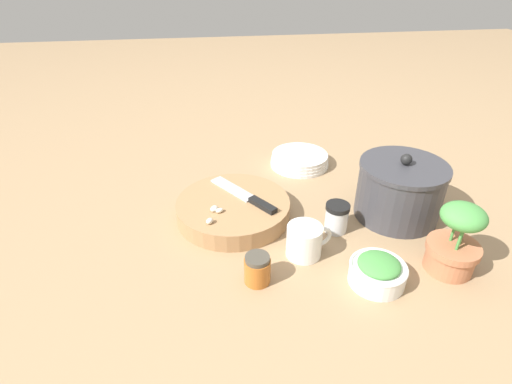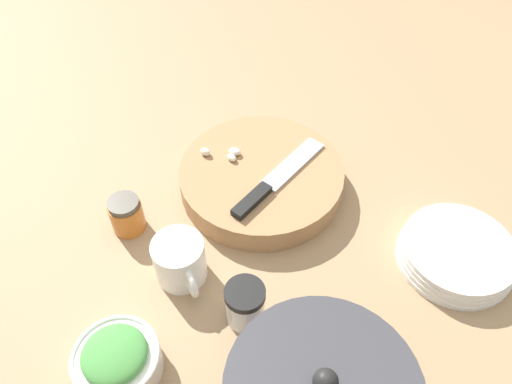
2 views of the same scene
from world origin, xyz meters
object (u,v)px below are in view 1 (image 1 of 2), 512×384
at_px(honey_jar, 257,269).
at_px(potted_herb, 455,243).
at_px(coffee_mug, 305,241).
at_px(stock_pot, 400,190).
at_px(plate_stack, 300,160).
at_px(cutting_board, 233,209).
at_px(garlic_cloves, 214,213).
at_px(herb_bowl, 378,271).
at_px(spice_jar, 337,217).
at_px(chef_knife, 247,196).

distance_m(honey_jar, potted_herb, 0.42).
bearing_deg(coffee_mug, stock_pot, 113.42).
height_order(stock_pot, potted_herb, stock_pot).
bearing_deg(plate_stack, cutting_board, -42.96).
height_order(coffee_mug, stock_pot, stock_pot).
height_order(garlic_cloves, honey_jar, honey_jar).
xyz_separation_m(coffee_mug, plate_stack, (-0.43, 0.09, -0.02)).
relative_size(plate_stack, stock_pot, 0.85).
distance_m(cutting_board, stock_pot, 0.43).
bearing_deg(potted_herb, herb_bowl, -84.52).
xyz_separation_m(cutting_board, honey_jar, (0.24, 0.03, 0.01)).
xyz_separation_m(herb_bowl, plate_stack, (-0.54, -0.04, -0.01)).
xyz_separation_m(garlic_cloves, herb_bowl, (0.23, 0.33, -0.02)).
height_order(spice_jar, plate_stack, spice_jar).
relative_size(coffee_mug, plate_stack, 0.59).
relative_size(garlic_cloves, spice_jar, 1.03).
distance_m(garlic_cloves, spice_jar, 0.30).
relative_size(honey_jar, stock_pot, 0.30).
bearing_deg(coffee_mug, herb_bowl, 49.60).
xyz_separation_m(chef_knife, stock_pot, (0.07, 0.39, 0.02)).
height_order(chef_knife, garlic_cloves, garlic_cloves).
distance_m(garlic_cloves, coffee_mug, 0.23).
height_order(honey_jar, potted_herb, potted_herb).
bearing_deg(coffee_mug, spice_jar, 127.86).
bearing_deg(stock_pot, potted_herb, 6.57).
relative_size(herb_bowl, spice_jar, 1.60).
bearing_deg(plate_stack, stock_pot, 30.55).
relative_size(garlic_cloves, honey_jar, 1.17).
height_order(cutting_board, herb_bowl, herb_bowl).
xyz_separation_m(spice_jar, honey_jar, (0.15, -0.22, -0.01)).
distance_m(coffee_mug, stock_pot, 0.30).
bearing_deg(chef_knife, stock_pot, -44.61).
relative_size(cutting_board, coffee_mug, 2.68).
relative_size(garlic_cloves, coffee_mug, 0.71).
xyz_separation_m(cutting_board, chef_knife, (-0.01, 0.04, 0.03)).
xyz_separation_m(garlic_cloves, honey_jar, (0.19, 0.08, -0.02)).
bearing_deg(garlic_cloves, coffee_mug, 59.60).
relative_size(honey_jar, potted_herb, 0.40).
bearing_deg(spice_jar, coffee_mug, -52.14).
bearing_deg(potted_herb, cutting_board, -120.73).
bearing_deg(honey_jar, coffee_mug, 120.53).
relative_size(coffee_mug, stock_pot, 0.50).
height_order(garlic_cloves, coffee_mug, coffee_mug).
bearing_deg(chef_knife, spice_jar, -62.09).
bearing_deg(spice_jar, honey_jar, -55.97).
relative_size(cutting_board, spice_jar, 3.90).
relative_size(garlic_cloves, stock_pot, 0.35).
bearing_deg(plate_stack, chef_knife, -39.49).
relative_size(garlic_cloves, potted_herb, 0.47).
relative_size(herb_bowl, coffee_mug, 1.10).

